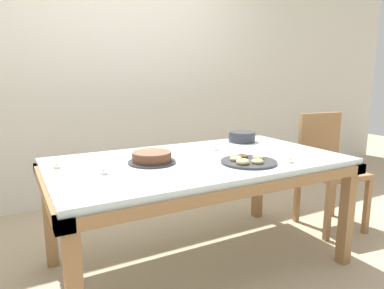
# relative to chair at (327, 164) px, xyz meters

# --- Properties ---
(ground_plane) EXTENTS (12.00, 12.00, 0.00)m
(ground_plane) POSITION_rel_chair_xyz_m (-1.26, -0.05, -0.52)
(ground_plane) COLOR tan
(wall_back) EXTENTS (8.00, 0.10, 2.60)m
(wall_back) POSITION_rel_chair_xyz_m (-1.26, 1.55, 0.78)
(wall_back) COLOR silver
(wall_back) RESTS_ON ground
(dining_table) EXTENTS (1.85, 1.03, 0.73)m
(dining_table) POSITION_rel_chair_xyz_m (-1.26, -0.05, 0.13)
(dining_table) COLOR silver
(dining_table) RESTS_ON ground
(chair) EXTENTS (0.48, 0.48, 0.94)m
(chair) POSITION_rel_chair_xyz_m (0.00, 0.00, 0.00)
(chair) COLOR olive
(chair) RESTS_ON ground
(cake_chocolate_round) EXTENTS (0.29, 0.29, 0.07)m
(cake_chocolate_round) POSITION_rel_chair_xyz_m (-1.56, -0.02, 0.24)
(cake_chocolate_round) COLOR #333338
(cake_chocolate_round) RESTS_ON dining_table
(pastry_platter) EXTENTS (0.34, 0.34, 0.04)m
(pastry_platter) POSITION_rel_chair_xyz_m (-1.06, -0.30, 0.22)
(pastry_platter) COLOR #333338
(pastry_platter) RESTS_ON dining_table
(plate_stack) EXTENTS (0.21, 0.21, 0.08)m
(plate_stack) POSITION_rel_chair_xyz_m (-0.68, 0.28, 0.24)
(plate_stack) COLOR #333338
(plate_stack) RESTS_ON dining_table
(tealight_near_cakes) EXTENTS (0.04, 0.04, 0.04)m
(tealight_near_cakes) POSITION_rel_chair_xyz_m (-1.88, -0.13, 0.21)
(tealight_near_cakes) COLOR silver
(tealight_near_cakes) RESTS_ON dining_table
(tealight_centre) EXTENTS (0.04, 0.04, 0.04)m
(tealight_centre) POSITION_rel_chair_xyz_m (-0.83, -0.41, 0.21)
(tealight_centre) COLOR silver
(tealight_centre) RESTS_ON dining_table
(tealight_left_edge) EXTENTS (0.04, 0.04, 0.04)m
(tealight_left_edge) POSITION_rel_chair_xyz_m (-2.08, 0.12, 0.21)
(tealight_left_edge) COLOR silver
(tealight_left_edge) RESTS_ON dining_table
(tealight_near_front) EXTENTS (0.04, 0.04, 0.04)m
(tealight_near_front) POSITION_rel_chair_xyz_m (-1.04, 0.09, 0.21)
(tealight_near_front) COLOR silver
(tealight_near_front) RESTS_ON dining_table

